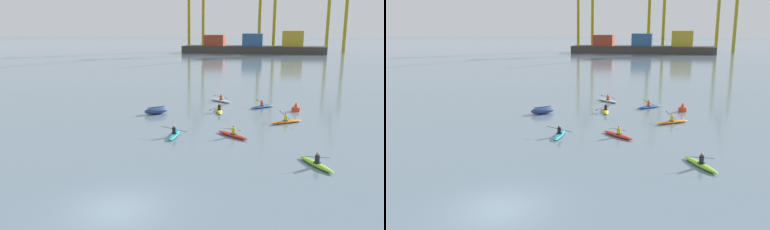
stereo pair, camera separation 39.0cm
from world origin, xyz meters
TOP-DOWN VIEW (x-y plane):
  - ground_plane at (0.00, 0.00)m, footprint 800.00×800.00m
  - container_barge at (-0.57, 127.64)m, footprint 50.72×11.13m
  - gantry_crane_west at (-23.80, 135.67)m, footprint 6.88×14.91m
  - gantry_crane_west_mid at (3.50, 134.46)m, footprint 6.63×17.62m
  - gantry_crane_east_mid at (28.63, 136.58)m, footprint 7.33×16.98m
  - capsized_dinghy at (-4.67, 21.38)m, footprint 2.66×2.57m
  - channel_buoy at (9.64, 25.78)m, footprint 0.90×0.90m
  - kayak_orange at (8.52, 20.09)m, footprint 3.13×2.43m
  - kayak_blue at (6.05, 26.89)m, footprint 2.87×2.78m
  - kayak_red at (4.09, 14.40)m, footprint 3.00×2.63m
  - kayak_lime at (10.13, 8.53)m, footprint 2.27×3.22m
  - kayak_teal at (-0.64, 13.47)m, footprint 2.26×3.42m
  - kayak_yellow at (1.62, 23.67)m, footprint 2.12×3.45m
  - kayak_white at (0.92, 29.71)m, footprint 3.04×2.58m

SIDE VIEW (x-z plane):
  - ground_plane at x=0.00m, z-range 0.00..0.00m
  - kayak_orange at x=8.52m, z-range -0.34..0.68m
  - kayak_blue at x=6.05m, z-range -0.30..0.65m
  - kayak_lime at x=10.13m, z-range -0.30..0.65m
  - kayak_white at x=0.92m, z-range -0.32..0.66m
  - kayak_red at x=4.09m, z-range -0.31..0.66m
  - kayak_teal at x=-0.64m, z-range -0.30..0.65m
  - kayak_yellow at x=1.62m, z-range -0.37..0.71m
  - capsized_dinghy at x=-4.67m, z-range -0.03..0.73m
  - channel_buoy at x=9.64m, z-range -0.14..0.86m
  - container_barge at x=-0.57m, z-range -1.46..6.56m
  - gantry_crane_east_mid at x=28.63m, z-range -0.42..34.38m
  - gantry_crane_west at x=-23.80m, z-range -0.60..37.80m
  - gantry_crane_west_mid at x=3.50m, z-range 0.36..37.48m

